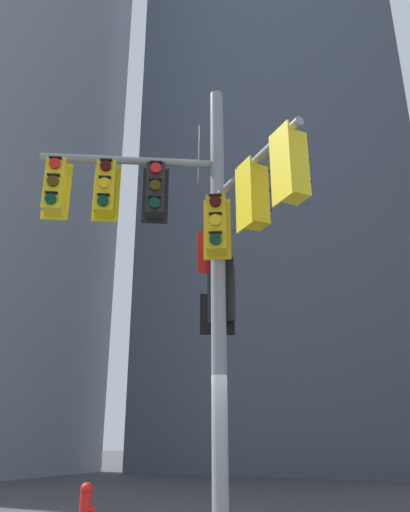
{
  "coord_description": "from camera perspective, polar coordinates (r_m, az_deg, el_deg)",
  "views": [
    {
      "loc": [
        3.05,
        -7.61,
        1.53
      ],
      "look_at": [
        -0.22,
        -0.07,
        4.57
      ],
      "focal_mm": 34.93,
      "sensor_mm": 36.0,
      "label": 1
    }
  ],
  "objects": [
    {
      "name": "signal_pole_assembly",
      "position": [
        8.51,
        -1.29,
        2.35
      ],
      "size": [
        4.89,
        2.42,
        8.0
      ],
      "color": "gray",
      "rests_on": "ground"
    },
    {
      "name": "fire_hydrant",
      "position": [
        10.3,
        -13.51,
        -25.99
      ],
      "size": [
        0.33,
        0.23,
        0.8
      ],
      "color": "red",
      "rests_on": "ground"
    },
    {
      "name": "building_mid_block",
      "position": [
        37.77,
        9.33,
        16.68
      ],
      "size": [
        14.92,
        14.92,
        48.14
      ],
      "primitive_type": "cube",
      "color": "#4C5460",
      "rests_on": "ground"
    }
  ]
}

